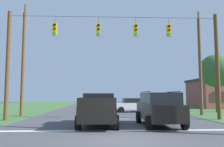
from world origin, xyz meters
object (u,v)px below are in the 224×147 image
object	(u,v)px
pickup_truck	(99,109)
tree_roadside_right	(216,71)
utility_pole_near_left	(23,60)
distant_car_crossing_white	(133,105)
overhead_signal_span	(115,59)
utility_pole_mid_right	(200,64)
suv_black	(159,108)

from	to	relation	value
pickup_truck	tree_roadside_right	world-z (taller)	tree_roadside_right
pickup_truck	utility_pole_near_left	world-z (taller)	utility_pole_near_left
pickup_truck	utility_pole_near_left	bearing A→B (deg)	135.66
distant_car_crossing_white	utility_pole_near_left	xyz separation A→B (m)	(-10.51, -4.45, 4.21)
distant_car_crossing_white	tree_roadside_right	world-z (taller)	tree_roadside_right
distant_car_crossing_white	tree_roadside_right	size ratio (longest dim) A/B	0.70
overhead_signal_span	utility_pole_near_left	size ratio (longest dim) A/B	1.58
utility_pole_mid_right	tree_roadside_right	bearing A→B (deg)	47.85
overhead_signal_span	pickup_truck	size ratio (longest dim) A/B	2.96
utility_pole_mid_right	tree_roadside_right	world-z (taller)	utility_pole_mid_right
utility_pole_mid_right	tree_roadside_right	distance (m)	4.94
overhead_signal_span	utility_pole_near_left	distance (m)	8.95
utility_pole_near_left	utility_pole_mid_right	bearing A→B (deg)	-0.02
overhead_signal_span	tree_roadside_right	size ratio (longest dim) A/B	2.55
distant_car_crossing_white	overhead_signal_span	bearing A→B (deg)	-106.39
distant_car_crossing_white	tree_roadside_right	xyz separation A→B (m)	(9.09, -0.79, 3.70)
overhead_signal_span	distant_car_crossing_white	size ratio (longest dim) A/B	3.65
overhead_signal_span	utility_pole_near_left	world-z (taller)	utility_pole_near_left
tree_roadside_right	pickup_truck	bearing A→B (deg)	-140.51
pickup_truck	utility_pole_mid_right	xyz separation A→B (m)	(9.35, 6.77, 3.74)
suv_black	tree_roadside_right	size ratio (longest dim) A/B	0.76
utility_pole_mid_right	overhead_signal_span	bearing A→B (deg)	-155.06
distant_car_crossing_white	utility_pole_mid_right	size ratio (longest dim) A/B	0.45
overhead_signal_span	utility_pole_mid_right	xyz separation A→B (m)	(8.21, 3.82, 0.14)
suv_black	utility_pole_near_left	world-z (taller)	utility_pole_near_left
suv_black	tree_roadside_right	distance (m)	14.51
utility_pole_near_left	tree_roadside_right	size ratio (longest dim) A/B	1.62
suv_black	tree_roadside_right	xyz separation A→B (m)	(9.02, 10.83, 3.43)
utility_pole_mid_right	tree_roadside_right	xyz separation A→B (m)	(3.31, 3.66, -0.21)
pickup_truck	tree_roadside_right	bearing A→B (deg)	39.49
pickup_truck	suv_black	size ratio (longest dim) A/B	1.13
pickup_truck	distant_car_crossing_white	xyz separation A→B (m)	(3.58, 11.23, -0.18)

